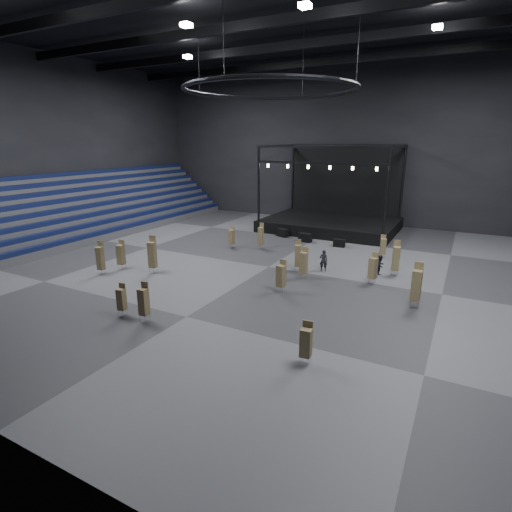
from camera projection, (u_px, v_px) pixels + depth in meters
The scene contains 29 objects.
floor at pixel (269, 267), 31.40m from camera, with size 50.00×50.00×0.00m, color #505052.
ceiling at pixel (271, 8), 26.41m from camera, with size 50.00×42.00×0.20m, color black.
wall_back at pixel (348, 146), 46.72m from camera, with size 50.00×0.20×18.00m, color black.
wall_left at pixel (47, 147), 40.17m from camera, with size 0.20×42.00×18.00m, color black.
bleachers_left at pixel (70, 220), 41.25m from camera, with size 7.20×40.00×6.40m.
stage at pixel (333, 216), 44.77m from camera, with size 14.00×10.00×9.20m.
truss_ring at pixel (270, 89), 27.79m from camera, with size 12.30×12.30×5.15m.
roof_girders at pixel (271, 22), 26.63m from camera, with size 49.00×30.35×0.70m.
floodlights at pixel (241, 16), 23.40m from camera, with size 28.60×16.60×0.25m.
flight_case_left at pixel (283, 233), 41.31m from camera, with size 1.21×0.61×0.81m, color black.
flight_case_mid at pixel (305, 238), 39.14m from camera, with size 1.27×0.64×0.85m, color black.
flight_case_right at pixel (339, 243), 37.31m from camera, with size 1.07×0.54×0.72m, color black.
chair_stack_0 at pixel (144, 301), 21.65m from camera, with size 0.49×0.49×2.25m.
chair_stack_1 at pixel (416, 285), 23.38m from camera, with size 0.55×0.55×2.77m.
chair_stack_2 at pixel (100, 258), 29.38m from camera, with size 0.53×0.53×2.51m.
chair_stack_3 at pixel (121, 254), 30.53m from camera, with size 0.55×0.55×2.31m.
chair_stack_4 at pixel (396, 258), 29.03m from camera, with size 0.60×0.60×2.64m.
chair_stack_5 at pixel (152, 254), 29.63m from camera, with size 0.64×0.64×2.84m.
chair_stack_6 at pixel (281, 275), 25.85m from camera, with size 0.58×0.58×2.19m.
chair_stack_7 at pixel (373, 268), 27.38m from camera, with size 0.60×0.60×2.23m.
chair_stack_8 at pixel (304, 262), 28.47m from camera, with size 0.52×0.52×2.32m.
chair_stack_9 at pixel (298, 255), 30.10m from camera, with size 0.61×0.61×2.45m.
chair_stack_10 at pixel (122, 299), 22.45m from camera, with size 0.48×0.48×1.88m.
chair_stack_11 at pixel (232, 237), 36.76m from camera, with size 0.54×0.54×2.00m.
chair_stack_12 at pixel (383, 246), 33.47m from camera, with size 0.57×0.57×2.00m.
chair_stack_13 at pixel (261, 236), 36.37m from camera, with size 0.43×0.43×2.41m.
chair_stack_14 at pixel (306, 342), 17.44m from camera, with size 0.52×0.52×2.02m.
man_center at pixel (324, 261), 30.20m from camera, with size 0.61×0.40×1.66m, color black.
crew_member at pixel (380, 265), 29.20m from camera, with size 0.75×0.59×1.55m, color black.
Camera 1 is at (13.15, -26.90, 9.53)m, focal length 28.00 mm.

